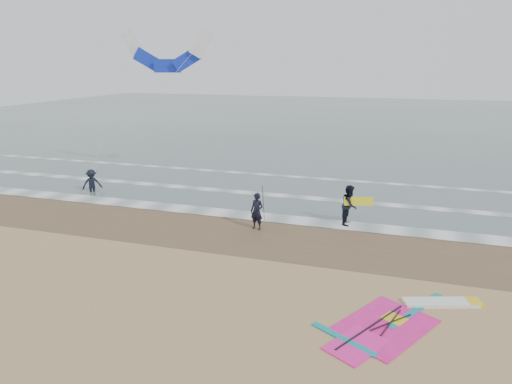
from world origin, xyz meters
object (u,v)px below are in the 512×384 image
(person_standing, at_px, (257,211))
(windsurf_rig, at_px, (402,320))
(person_walking, at_px, (350,205))
(surf_kite, at_px, (166,55))
(person_wading, at_px, (91,178))

(person_standing, bearing_deg, windsurf_rig, -29.73)
(person_walking, bearing_deg, windsurf_rig, -158.05)
(windsurf_rig, xyz_separation_m, person_standing, (-6.22, 5.95, 0.80))
(windsurf_rig, distance_m, person_walking, 8.21)
(windsurf_rig, height_order, person_standing, person_standing)
(windsurf_rig, bearing_deg, surf_kite, 136.30)
(person_wading, distance_m, surf_kite, 8.76)
(person_standing, height_order, person_walking, person_walking)
(person_walking, xyz_separation_m, person_wading, (-14.64, 1.09, -0.09))
(windsurf_rig, relative_size, person_wading, 2.87)
(windsurf_rig, height_order, person_wading, person_wading)
(surf_kite, bearing_deg, windsurf_rig, -43.70)
(person_standing, height_order, person_wading, person_wading)
(windsurf_rig, bearing_deg, person_wading, 152.37)
(surf_kite, bearing_deg, person_wading, -117.63)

